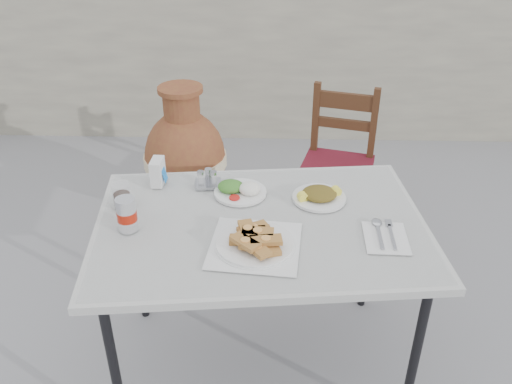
{
  "coord_description": "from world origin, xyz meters",
  "views": [
    {
      "loc": [
        0.19,
        -1.56,
        1.86
      ],
      "look_at": [
        0.14,
        0.14,
        0.84
      ],
      "focal_mm": 38.0,
      "sensor_mm": 36.0,
      "label": 1
    }
  ],
  "objects_px": {
    "pide_plate": "(255,239)",
    "salad_rice_plate": "(240,189)",
    "condiment_caddy": "(208,180)",
    "napkin_holder": "(158,172)",
    "cola_glass": "(122,197)",
    "salad_chopped_plate": "(319,195)",
    "soda_can": "(127,214)",
    "chair": "(338,164)",
    "cafe_table": "(261,233)",
    "terracotta_urn": "(186,160)"
  },
  "relations": [
    {
      "from": "condiment_caddy",
      "to": "terracotta_urn",
      "type": "distance_m",
      "value": 0.99
    },
    {
      "from": "cola_glass",
      "to": "napkin_holder",
      "type": "xyz_separation_m",
      "value": [
        0.1,
        0.19,
        0.01
      ]
    },
    {
      "from": "pide_plate",
      "to": "soda_can",
      "type": "xyz_separation_m",
      "value": [
        -0.46,
        0.09,
        0.04
      ]
    },
    {
      "from": "napkin_holder",
      "to": "condiment_caddy",
      "type": "xyz_separation_m",
      "value": [
        0.21,
        -0.01,
        -0.03
      ]
    },
    {
      "from": "salad_chopped_plate",
      "to": "napkin_holder",
      "type": "distance_m",
      "value": 0.66
    },
    {
      "from": "cafe_table",
      "to": "cola_glass",
      "type": "height_order",
      "value": "cola_glass"
    },
    {
      "from": "cola_glass",
      "to": "napkin_holder",
      "type": "relative_size",
      "value": 0.92
    },
    {
      "from": "salad_chopped_plate",
      "to": "cola_glass",
      "type": "relative_size",
      "value": 2.11
    },
    {
      "from": "cola_glass",
      "to": "salad_chopped_plate",
      "type": "bearing_deg",
      "value": 6.22
    },
    {
      "from": "pide_plate",
      "to": "salad_rice_plate",
      "type": "bearing_deg",
      "value": 101.84
    },
    {
      "from": "cafe_table",
      "to": "soda_can",
      "type": "height_order",
      "value": "soda_can"
    },
    {
      "from": "salad_rice_plate",
      "to": "napkin_holder",
      "type": "height_order",
      "value": "napkin_holder"
    },
    {
      "from": "salad_rice_plate",
      "to": "chair",
      "type": "distance_m",
      "value": 1.02
    },
    {
      "from": "salad_rice_plate",
      "to": "salad_chopped_plate",
      "type": "distance_m",
      "value": 0.32
    },
    {
      "from": "cola_glass",
      "to": "terracotta_urn",
      "type": "xyz_separation_m",
      "value": [
        0.06,
        1.06,
        -0.39
      ]
    },
    {
      "from": "cafe_table",
      "to": "napkin_holder",
      "type": "relative_size",
      "value": 11.91
    },
    {
      "from": "cola_glass",
      "to": "terracotta_urn",
      "type": "distance_m",
      "value": 1.13
    },
    {
      "from": "cola_glass",
      "to": "chair",
      "type": "xyz_separation_m",
      "value": [
        0.94,
        0.95,
        -0.34
      ]
    },
    {
      "from": "chair",
      "to": "napkin_holder",
      "type": "bearing_deg",
      "value": -122.5
    },
    {
      "from": "pide_plate",
      "to": "soda_can",
      "type": "bearing_deg",
      "value": 169.43
    },
    {
      "from": "salad_rice_plate",
      "to": "cola_glass",
      "type": "height_order",
      "value": "cola_glass"
    },
    {
      "from": "condiment_caddy",
      "to": "terracotta_urn",
      "type": "bearing_deg",
      "value": 105.4
    },
    {
      "from": "napkin_holder",
      "to": "salad_chopped_plate",
      "type": "bearing_deg",
      "value": -6.51
    },
    {
      "from": "salad_rice_plate",
      "to": "napkin_holder",
      "type": "bearing_deg",
      "value": 168.2
    },
    {
      "from": "soda_can",
      "to": "cola_glass",
      "type": "height_order",
      "value": "soda_can"
    },
    {
      "from": "condiment_caddy",
      "to": "cola_glass",
      "type": "bearing_deg",
      "value": -150.72
    },
    {
      "from": "napkin_holder",
      "to": "terracotta_urn",
      "type": "relative_size",
      "value": 0.13
    },
    {
      "from": "salad_chopped_plate",
      "to": "condiment_caddy",
      "type": "xyz_separation_m",
      "value": [
        -0.45,
        0.09,
        0.01
      ]
    },
    {
      "from": "soda_can",
      "to": "terracotta_urn",
      "type": "height_order",
      "value": "soda_can"
    },
    {
      "from": "cola_glass",
      "to": "condiment_caddy",
      "type": "height_order",
      "value": "cola_glass"
    },
    {
      "from": "soda_can",
      "to": "salad_chopped_plate",
      "type": "bearing_deg",
      "value": 18.13
    },
    {
      "from": "soda_can",
      "to": "chair",
      "type": "relative_size",
      "value": 0.15
    },
    {
      "from": "pide_plate",
      "to": "napkin_holder",
      "type": "bearing_deg",
      "value": 134.55
    },
    {
      "from": "pide_plate",
      "to": "cafe_table",
      "type": "bearing_deg",
      "value": 83.62
    },
    {
      "from": "napkin_holder",
      "to": "soda_can",
      "type": "bearing_deg",
      "value": -95.69
    },
    {
      "from": "pide_plate",
      "to": "condiment_caddy",
      "type": "distance_m",
      "value": 0.45
    },
    {
      "from": "chair",
      "to": "cafe_table",
      "type": "bearing_deg",
      "value": -96.46
    },
    {
      "from": "terracotta_urn",
      "to": "condiment_caddy",
      "type": "bearing_deg",
      "value": -74.6
    },
    {
      "from": "napkin_holder",
      "to": "terracotta_urn",
      "type": "bearing_deg",
      "value": 94.97
    },
    {
      "from": "soda_can",
      "to": "salad_rice_plate",
      "type": "bearing_deg",
      "value": 34.13
    },
    {
      "from": "pide_plate",
      "to": "condiment_caddy",
      "type": "xyz_separation_m",
      "value": [
        -0.21,
        0.41,
        -0.0
      ]
    },
    {
      "from": "pide_plate",
      "to": "salad_chopped_plate",
      "type": "xyz_separation_m",
      "value": [
        0.24,
        0.31,
        -0.01
      ]
    },
    {
      "from": "salad_chopped_plate",
      "to": "terracotta_urn",
      "type": "distance_m",
      "value": 1.25
    },
    {
      "from": "soda_can",
      "to": "cola_glass",
      "type": "relative_size",
      "value": 1.28
    },
    {
      "from": "salad_chopped_plate",
      "to": "condiment_caddy",
      "type": "distance_m",
      "value": 0.46
    },
    {
      "from": "cafe_table",
      "to": "terracotta_urn",
      "type": "bearing_deg",
      "value": 112.14
    },
    {
      "from": "cafe_table",
      "to": "soda_can",
      "type": "xyz_separation_m",
      "value": [
        -0.47,
        -0.06,
        0.12
      ]
    },
    {
      "from": "pide_plate",
      "to": "salad_chopped_plate",
      "type": "relative_size",
      "value": 1.6
    },
    {
      "from": "napkin_holder",
      "to": "condiment_caddy",
      "type": "distance_m",
      "value": 0.21
    },
    {
      "from": "napkin_holder",
      "to": "chair",
      "type": "distance_m",
      "value": 1.19
    }
  ]
}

